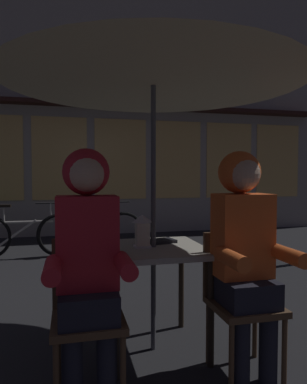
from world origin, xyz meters
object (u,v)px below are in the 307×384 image
Objects in this scene: book at (161,241)px; person_right_hooded at (244,240)px; patio_umbrella at (153,58)px; chair_right at (239,293)px; lantern at (142,230)px; bicycle_second at (24,235)px; bicycle_third at (92,232)px; person_left_hooded at (87,247)px; chair_left at (88,306)px; cafe_table at (153,261)px.

person_right_hooded is at bearing -67.80° from book.
patio_umbrella is 1.68m from chair_right.
lantern is 0.14× the size of bicycle_second.
patio_umbrella is 1.37× the size of bicycle_second.
lantern is 0.70m from person_right_hooded.
person_right_hooded is 7.00× the size of book.
chair_right is at bearing -78.68° from bicycle_third.
patio_umbrella reaches higher than chair_right.
person_left_hooded is 0.83× the size of bicycle_second.
bicycle_second is at bearing 109.96° from lantern.
person_left_hooded is (-0.96, -0.06, 0.36)m from chair_right.
book is (0.58, 0.51, 0.26)m from chair_left.
chair_left is 0.52× the size of bicycle_third.
chair_right is at bearing -64.27° from bicycle_second.
bicycle_third is (-0.24, 3.21, -1.71)m from patio_umbrella.
book is at bearing -83.85° from bicycle_third.
chair_left is 0.62× the size of person_right_hooded.
book is (-0.38, 0.56, -0.09)m from person_right_hooded.
bicycle_second is at bearing 111.20° from cafe_table.
bicycle_second reaches higher than cafe_table.
chair_right is 0.62× the size of person_left_hooded.
book is (0.33, -3.07, 0.41)m from bicycle_third.
person_right_hooded is at bearing -64.62° from bicycle_second.
chair_left is (-0.40, -0.37, -0.37)m from lantern.
lantern is at bearing -70.04° from bicycle_second.
person_left_hooded is 7.00× the size of book.
bicycle_third reaches higher than cafe_table.
patio_umbrella is 2.66× the size of chair_left.
patio_umbrella is at bearing -136.96° from book.
chair_right is 3.98m from bicycle_second.
chair_left is (-0.48, -0.37, -0.15)m from cafe_table.
lantern is 0.58m from person_left_hooded.
patio_umbrella is 1.65× the size of person_left_hooded.
chair_right is at bearing 3.39° from person_left_hooded.
cafe_table is at bearing 41.57° from person_left_hooded.
chair_right reaches higher than cafe_table.
lantern reaches higher than chair_right.
cafe_table is 0.62m from chair_left.
lantern reaches higher than bicycle_second.
patio_umbrella is (0.00, 0.00, 1.42)m from cafe_table.
cafe_table is at bearing 0.00° from patio_umbrella.
bicycle_second is 1.00× the size of bicycle_third.
bicycle_second is 1.01m from bicycle_third.
bicycle_second is (-1.25, 3.22, -1.71)m from patio_umbrella.
lantern is 0.17× the size of person_left_hooded.
patio_umbrella reaches higher than bicycle_third.
person_left_hooded is at bearing -138.43° from patio_umbrella.
bicycle_second is (-1.25, 3.22, -0.29)m from cafe_table.
cafe_table is 3.46m from bicycle_second.
patio_umbrella is 1.37× the size of bicycle_third.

